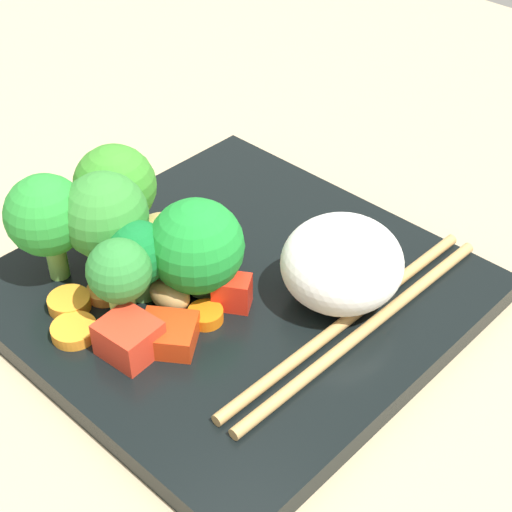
{
  "coord_description": "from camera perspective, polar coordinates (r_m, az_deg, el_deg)",
  "views": [
    {
      "loc": [
        26.04,
        27.11,
        33.91
      ],
      "look_at": [
        -1.09,
        0.79,
        3.45
      ],
      "focal_mm": 56.14,
      "sensor_mm": 36.0,
      "label": 1
    }
  ],
  "objects": [
    {
      "name": "broccoli_floret_2",
      "position": [
        0.49,
        -14.72,
        2.74
      ],
      "size": [
        4.99,
        4.99,
        7.15
      ],
      "color": "#70A748",
      "rests_on": "square_plate"
    },
    {
      "name": "ground_plane",
      "position": [
        0.51,
        -1.49,
        -4.04
      ],
      "size": [
        110.0,
        110.0,
        2.0
      ],
      "primitive_type": "cube",
      "color": "tan"
    },
    {
      "name": "carrot_slice_3",
      "position": [
        0.5,
        -5.54,
        -1.34
      ],
      "size": [
        3.35,
        3.35,
        0.5
      ],
      "primitive_type": "cylinder",
      "rotation": [
        0.0,
        0.0,
        3.42
      ],
      "color": "orange",
      "rests_on": "square_plate"
    },
    {
      "name": "carrot_slice_2",
      "position": [
        0.47,
        -12.83,
        -5.21
      ],
      "size": [
        3.25,
        3.25,
        0.72
      ],
      "primitive_type": "cylinder",
      "rotation": [
        0.0,
        0.0,
        4.97
      ],
      "color": "orange",
      "rests_on": "square_plate"
    },
    {
      "name": "square_plate",
      "position": [
        0.5,
        -1.52,
        -2.59
      ],
      "size": [
        25.93,
        25.93,
        1.45
      ],
      "primitive_type": "cube",
      "rotation": [
        0.0,
        0.0,
        0.01
      ],
      "color": "black",
      "rests_on": "ground_plane"
    },
    {
      "name": "carrot_slice_1",
      "position": [
        0.52,
        -3.64,
        0.7
      ],
      "size": [
        2.14,
        2.14,
        0.75
      ],
      "primitive_type": "cylinder",
      "rotation": [
        0.0,
        0.0,
        1.5
      ],
      "color": "orange",
      "rests_on": "square_plate"
    },
    {
      "name": "chicken_piece_0",
      "position": [
        0.48,
        -6.17,
        -2.75
      ],
      "size": [
        2.11,
        2.89,
        1.81
      ],
      "primitive_type": "ellipsoid",
      "rotation": [
        0.0,
        0.0,
        1.6
      ],
      "color": "tan",
      "rests_on": "square_plate"
    },
    {
      "name": "broccoli_floret_1",
      "position": [
        0.46,
        -9.71,
        -1.27
      ],
      "size": [
        3.75,
        3.75,
        5.67
      ],
      "color": "#82B457",
      "rests_on": "square_plate"
    },
    {
      "name": "chopstick_pair",
      "position": [
        0.47,
        7.24,
        -4.82
      ],
      "size": [
        21.33,
        2.11,
        0.69
      ],
      "rotation": [
        0.0,
        0.0,
        3.13
      ],
      "color": "tan",
      "rests_on": "square_plate"
    },
    {
      "name": "broccoli_floret_0",
      "position": [
        0.51,
        -10.0,
        4.81
      ],
      "size": [
        5.26,
        5.26,
        7.14
      ],
      "color": "#5B9A40",
      "rests_on": "square_plate"
    },
    {
      "name": "carrot_slice_4",
      "position": [
        0.49,
        -10.71,
        -2.55
      ],
      "size": [
        3.11,
        3.11,
        0.66
      ],
      "primitive_type": "cylinder",
      "rotation": [
        0.0,
        0.0,
        2.36
      ],
      "color": "orange",
      "rests_on": "square_plate"
    },
    {
      "name": "carrot_slice_0",
      "position": [
        0.47,
        -3.62,
        -4.24
      ],
      "size": [
        2.25,
        2.25,
        0.78
      ],
      "primitive_type": "cylinder",
      "rotation": [
        0.0,
        0.0,
        0.07
      ],
      "color": "orange",
      "rests_on": "square_plate"
    },
    {
      "name": "chicken_piece_4",
      "position": [
        0.51,
        -8.0,
        0.27
      ],
      "size": [
        4.42,
        4.16,
        2.37
      ],
      "primitive_type": "ellipsoid",
      "rotation": [
        0.0,
        0.0,
        3.58
      ],
      "color": "tan",
      "rests_on": "square_plate"
    },
    {
      "name": "broccoli_floret_3",
      "position": [
        0.49,
        -10.72,
        2.69
      ],
      "size": [
        5.34,
        5.34,
        7.21
      ],
      "color": "#5CA03D",
      "rests_on": "square_plate"
    },
    {
      "name": "broccoli_floret_5",
      "position": [
        0.47,
        -8.38,
        -0.01
      ],
      "size": [
        3.89,
        3.89,
        5.36
      ],
      "color": "#72B65A",
      "rests_on": "square_plate"
    },
    {
      "name": "pepper_chunk_0",
      "position": [
        0.45,
        -8.72,
        -6.06
      ],
      "size": [
        3.12,
        3.34,
        2.15
      ],
      "primitive_type": "cube",
      "rotation": [
        0.0,
        0.0,
        0.09
      ],
      "color": "red",
      "rests_on": "square_plate"
    },
    {
      "name": "pepper_chunk_1",
      "position": [
        0.46,
        -6.26,
        -5.57
      ],
      "size": [
        4.19,
        4.23,
        1.43
      ],
      "primitive_type": "cube",
      "rotation": [
        0.0,
        0.0,
        2.2
      ],
      "color": "red",
      "rests_on": "square_plate"
    },
    {
      "name": "chicken_piece_1",
      "position": [
        0.52,
        -6.72,
        1.73
      ],
      "size": [
        4.55,
        4.63,
        2.21
      ],
      "primitive_type": "ellipsoid",
      "rotation": [
        0.0,
        0.0,
        5.31
      ],
      "color": "tan",
      "rests_on": "square_plate"
    },
    {
      "name": "rice_mound",
      "position": [
        0.47,
        6.14,
        -0.54
      ],
      "size": [
        10.07,
        10.03,
        5.49
      ],
      "primitive_type": "ellipsoid",
      "rotation": [
        0.0,
        0.0,
        4.05
      ],
      "color": "white",
      "rests_on": "square_plate"
    },
    {
      "name": "pepper_chunk_2",
      "position": [
        0.47,
        -1.72,
        -2.59
      ],
      "size": [
        2.52,
        2.71,
        2.08
      ],
      "primitive_type": "cube",
      "rotation": [
        0.0,
        0.0,
        5.29
      ],
      "color": "red",
      "rests_on": "square_plate"
    },
    {
      "name": "carrot_slice_5",
      "position": [
        0.49,
        -13.16,
        -3.26
      ],
      "size": [
        3.49,
        3.49,
        0.8
      ],
      "primitive_type": "cylinder",
      "rotation": [
        0.0,
        0.0,
        5.74
      ],
      "color": "orange",
      "rests_on": "square_plate"
    },
    {
      "name": "broccoli_floret_4",
      "position": [
        0.47,
        -4.27,
        0.65
      ],
      "size": [
        5.74,
        5.74,
        6.56
      ],
      "color": "#7FB45C",
      "rests_on": "square_plate"
    }
  ]
}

